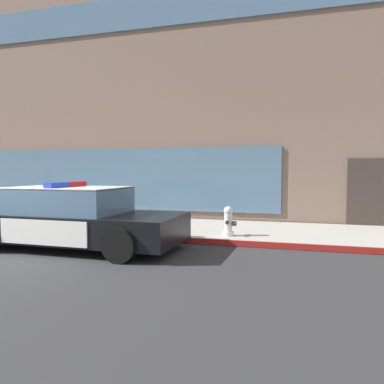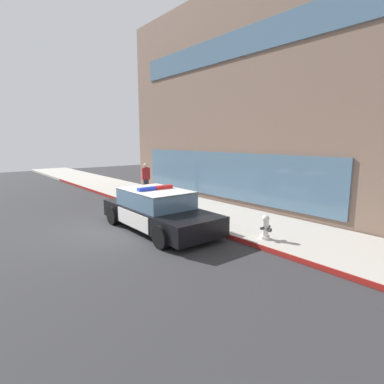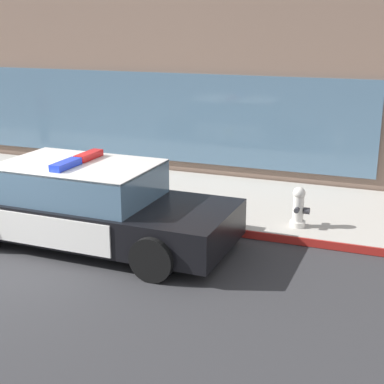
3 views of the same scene
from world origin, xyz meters
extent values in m
cube|color=#B2ADA3|center=(0.00, 4.08, 0.07)|extent=(48.00, 3.33, 0.15)
cube|color=maroon|center=(0.00, 2.40, 0.08)|extent=(28.80, 0.04, 0.14)
cube|color=slate|center=(-0.47, 5.76, 1.45)|extent=(11.93, 0.08, 2.10)
cube|color=black|center=(1.16, 1.24, 0.50)|extent=(4.93, 1.97, 0.60)
cube|color=silver|center=(2.73, 1.22, 0.67)|extent=(1.69, 1.88, 0.05)
cube|color=silver|center=(-0.56, 1.26, 0.67)|extent=(1.40, 1.88, 0.05)
cube|color=silver|center=(1.08, 2.21, 0.50)|extent=(2.06, 0.06, 0.51)
cube|color=silver|center=(1.05, 0.28, 0.50)|extent=(2.06, 0.06, 0.51)
cube|color=yellow|center=(1.08, 2.22, 0.50)|extent=(0.22, 0.01, 0.26)
cube|color=slate|center=(0.97, 1.24, 1.07)|extent=(2.57, 1.74, 0.60)
cube|color=silver|center=(0.97, 1.24, 1.36)|extent=(2.57, 1.74, 0.04)
cube|color=red|center=(0.97, 1.59, 1.44)|extent=(0.21, 0.65, 0.11)
cube|color=blue|center=(0.96, 0.90, 1.44)|extent=(0.21, 0.65, 0.11)
cylinder|color=black|center=(2.79, 2.17, 0.34)|extent=(0.68, 0.23, 0.68)
cylinder|color=black|center=(2.77, 0.27, 0.34)|extent=(0.68, 0.23, 0.68)
cylinder|color=black|center=(-0.44, 2.21, 0.34)|extent=(0.68, 0.23, 0.68)
cylinder|color=silver|center=(4.37, 2.91, 0.20)|extent=(0.28, 0.28, 0.10)
cylinder|color=silver|center=(4.37, 2.91, 0.47)|extent=(0.19, 0.19, 0.45)
sphere|color=silver|center=(4.37, 2.91, 0.77)|extent=(0.22, 0.22, 0.22)
cylinder|color=#333338|center=(4.37, 2.91, 0.84)|extent=(0.06, 0.06, 0.05)
cylinder|color=#333338|center=(4.37, 2.77, 0.50)|extent=(0.09, 0.10, 0.09)
cylinder|color=#333338|center=(4.37, 3.06, 0.50)|extent=(0.09, 0.10, 0.09)
cylinder|color=#333338|center=(4.52, 2.91, 0.46)|extent=(0.10, 0.12, 0.12)
camera|label=1|loc=(6.02, -6.06, 1.77)|focal=34.90mm
camera|label=2|loc=(9.74, -4.28, 3.06)|focal=28.45mm
camera|label=3|loc=(6.04, -6.56, 3.62)|focal=52.82mm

